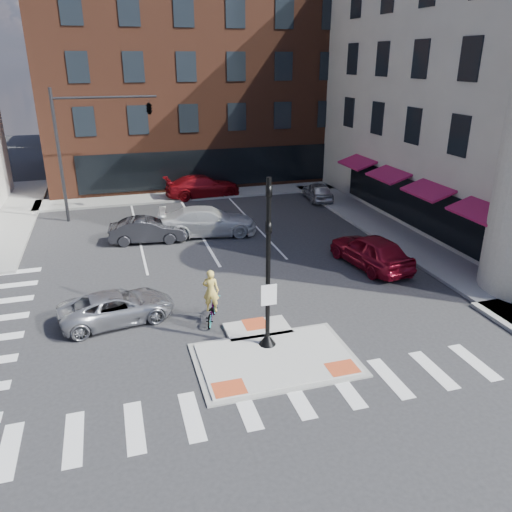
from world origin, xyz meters
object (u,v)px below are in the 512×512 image
object	(u,v)px
bg_car_dark	(147,230)
bg_car_red	(203,186)
bg_car_silver	(318,191)
white_pickup	(208,221)
cyclist	(211,304)
silver_suv	(117,307)
red_sedan	(371,251)

from	to	relation	value
bg_car_dark	bg_car_red	distance (m)	10.02
bg_car_silver	bg_car_dark	bearing A→B (deg)	31.01
white_pickup	cyclist	world-z (taller)	cyclist
bg_car_dark	bg_car_red	world-z (taller)	bg_car_red
silver_suv	white_pickup	xyz separation A→B (m)	(5.42, 9.15, 0.20)
white_pickup	bg_car_dark	distance (m)	3.50
cyclist	bg_car_dark	bearing A→B (deg)	-60.49
bg_car_dark	bg_car_red	xyz separation A→B (m)	(4.79, 8.79, 0.11)
red_sedan	bg_car_red	size ratio (longest dim) A/B	0.88
red_sedan	bg_car_silver	distance (m)	12.44
red_sedan	bg_car_dark	world-z (taller)	red_sedan
red_sedan	bg_car_silver	size ratio (longest dim) A/B	1.27
white_pickup	bg_car_silver	distance (m)	10.45
cyclist	red_sedan	bearing A→B (deg)	-138.89
white_pickup	bg_car_red	world-z (taller)	white_pickup
silver_suv	white_pickup	size ratio (longest dim) A/B	0.79
silver_suv	red_sedan	size ratio (longest dim) A/B	0.90
red_sedan	silver_suv	bearing A→B (deg)	1.26
bg_car_dark	bg_car_silver	distance (m)	13.69
bg_car_silver	white_pickup	bearing A→B (deg)	37.21
white_pickup	bg_car_silver	xyz separation A→B (m)	(9.06, 5.20, -0.15)
bg_car_red	cyclist	bearing A→B (deg)	166.50
bg_car_dark	bg_car_silver	bearing A→B (deg)	-59.80
bg_car_silver	cyclist	distance (m)	18.92
silver_suv	cyclist	distance (m)	3.64
red_sedan	bg_car_red	distance (m)	16.39
silver_suv	white_pickup	distance (m)	10.63
red_sedan	white_pickup	world-z (taller)	red_sedan
bg_car_red	red_sedan	bearing A→B (deg)	-164.68
silver_suv	bg_car_red	distance (m)	18.89
bg_car_dark	cyclist	world-z (taller)	cyclist
red_sedan	bg_car_silver	world-z (taller)	red_sedan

